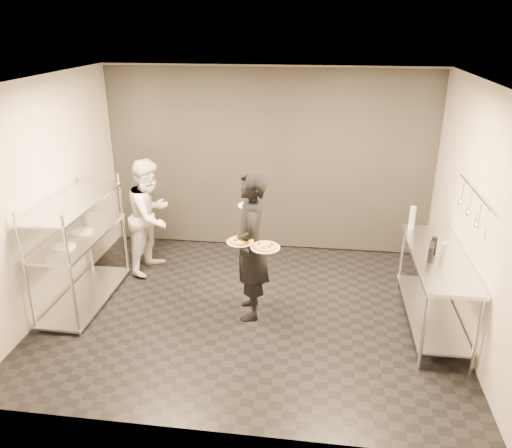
# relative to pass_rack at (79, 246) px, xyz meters

# --- Properties ---
(room_shell) EXTENTS (5.00, 4.00, 2.80)m
(room_shell) POSITION_rel_pass_rack_xyz_m (2.15, 1.18, 0.63)
(room_shell) COLOR black
(room_shell) RESTS_ON ground
(pass_rack) EXTENTS (0.60, 1.60, 1.50)m
(pass_rack) POSITION_rel_pass_rack_xyz_m (0.00, 0.00, 0.00)
(pass_rack) COLOR silver
(pass_rack) RESTS_ON ground
(prep_counter) EXTENTS (0.60, 1.80, 0.92)m
(prep_counter) POSITION_rel_pass_rack_xyz_m (4.33, 0.00, -0.14)
(prep_counter) COLOR silver
(prep_counter) RESTS_ON ground
(utensil_rail) EXTENTS (0.07, 1.20, 0.31)m
(utensil_rail) POSITION_rel_pass_rack_xyz_m (4.58, 0.00, 0.78)
(utensil_rail) COLOR silver
(utensil_rail) RESTS_ON room_shell
(waiter) EXTENTS (0.55, 0.74, 1.83)m
(waiter) POSITION_rel_pass_rack_xyz_m (2.17, -0.04, 0.15)
(waiter) COLOR black
(waiter) RESTS_ON ground
(chef) EXTENTS (0.79, 0.92, 1.65)m
(chef) POSITION_rel_pass_rack_xyz_m (0.60, 0.97, 0.05)
(chef) COLOR silver
(chef) RESTS_ON ground
(pizza_plate_near) EXTENTS (0.30, 0.30, 0.05)m
(pizza_plate_near) POSITION_rel_pass_rack_xyz_m (2.08, -0.24, 0.31)
(pizza_plate_near) COLOR white
(pizza_plate_near) RESTS_ON waiter
(pizza_plate_far) EXTENTS (0.33, 0.33, 0.05)m
(pizza_plate_far) POSITION_rel_pass_rack_xyz_m (2.38, -0.29, 0.27)
(pizza_plate_far) COLOR white
(pizza_plate_far) RESTS_ON waiter
(salad_plate) EXTENTS (0.25, 0.25, 0.07)m
(salad_plate) POSITION_rel_pass_rack_xyz_m (2.11, 0.22, 0.59)
(salad_plate) COLOR white
(salad_plate) RESTS_ON waiter
(pos_monitor) EXTENTS (0.12, 0.25, 0.18)m
(pos_monitor) POSITION_rel_pass_rack_xyz_m (4.21, -0.09, 0.24)
(pos_monitor) COLOR black
(pos_monitor) RESTS_ON prep_counter
(bottle_green) EXTENTS (0.08, 0.08, 0.28)m
(bottle_green) POSITION_rel_pass_rack_xyz_m (4.13, 0.80, 0.29)
(bottle_green) COLOR gray
(bottle_green) RESTS_ON prep_counter
(bottle_clear) EXTENTS (0.06, 0.06, 0.20)m
(bottle_clear) POSITION_rel_pass_rack_xyz_m (4.35, -0.08, 0.25)
(bottle_clear) COLOR gray
(bottle_clear) RESTS_ON prep_counter
(bottle_dark) EXTENTS (0.06, 0.06, 0.22)m
(bottle_dark) POSITION_rel_pass_rack_xyz_m (4.26, 0.01, 0.26)
(bottle_dark) COLOR black
(bottle_dark) RESTS_ON prep_counter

